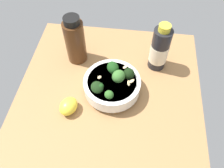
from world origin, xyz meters
TOP-DOWN VIEW (x-y plane):
  - ground_plane at (0.00, 0.00)cm, footprint 58.93×58.93cm
  - bowl_of_broccoli at (1.01, -0.65)cm, footprint 17.58×17.58cm
  - lemon_wedge at (-11.08, -9.14)cm, footprint 6.84×7.59cm
  - bottle_tall at (14.89, 12.32)cm, footprint 6.06×6.06cm
  - bottle_short at (-13.01, 12.21)cm, footprint 6.70×6.70cm

SIDE VIEW (x-z plane):
  - ground_plane at x=0.00cm, z-range -4.92..0.00cm
  - lemon_wedge at x=-11.08cm, z-range 0.00..4.41cm
  - bowl_of_broccoli at x=1.01cm, z-range -1.01..8.92cm
  - bottle_tall at x=14.89cm, z-range -1.18..16.40cm
  - bottle_short at x=-13.01cm, z-range -0.42..17.27cm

